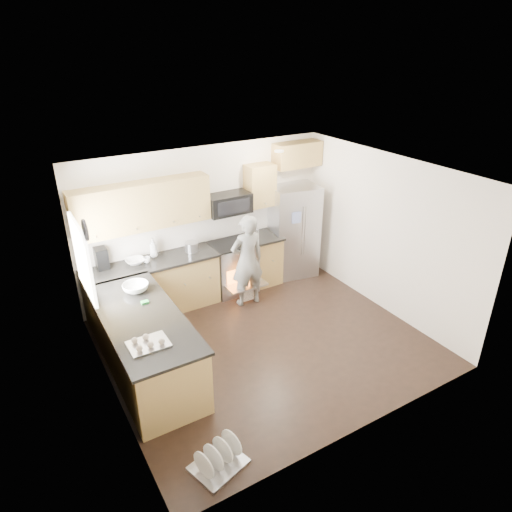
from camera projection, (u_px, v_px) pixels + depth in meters
ground at (266, 342)px, 6.91m from camera, size 4.50×4.50×0.00m
room_shell at (264, 242)px, 6.18m from camera, size 4.54×4.04×2.62m
back_cabinet_run at (181, 251)px, 7.57m from camera, size 4.45×0.64×2.50m
peninsula at (145, 345)px, 6.09m from camera, size 0.96×2.36×1.04m
stove_range at (233, 256)px, 8.09m from camera, size 0.76×0.97×1.79m
refrigerator at (293, 231)px, 8.61m from camera, size 0.96×0.81×1.75m
person at (247, 261)px, 7.61m from camera, size 0.61×0.41×1.62m
dish_rack at (218, 460)px, 4.88m from camera, size 0.66×0.58×0.34m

